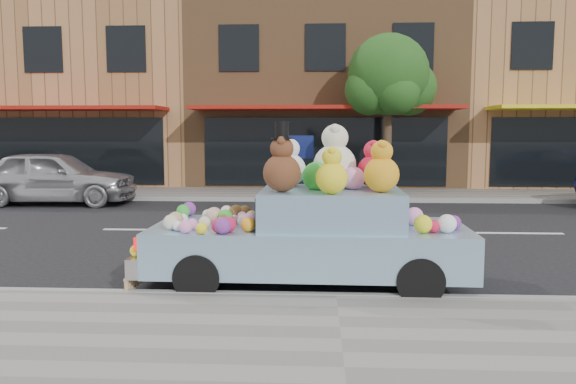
{
  "coord_description": "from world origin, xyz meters",
  "views": [
    {
      "loc": [
        -0.24,
        -11.84,
        2.16
      ],
      "look_at": [
        -0.68,
        -3.63,
        1.25
      ],
      "focal_mm": 35.0,
      "sensor_mm": 36.0,
      "label": 1
    }
  ],
  "objects": [
    {
      "name": "near_sidewalk",
      "position": [
        0.0,
        -6.5,
        0.06
      ],
      "size": [
        60.0,
        3.0,
        0.12
      ],
      "primitive_type": "cube",
      "color": "gray",
      "rests_on": "ground"
    },
    {
      "name": "far_kerb",
      "position": [
        0.0,
        5.0,
        0.07
      ],
      "size": [
        60.0,
        0.12,
        0.13
      ],
      "primitive_type": "cube",
      "color": "gray",
      "rests_on": "ground"
    },
    {
      "name": "storefront_mid",
      "position": [
        0.0,
        11.97,
        3.64
      ],
      "size": [
        10.0,
        9.8,
        7.3
      ],
      "color": "#91643D",
      "rests_on": "ground"
    },
    {
      "name": "far_sidewalk",
      "position": [
        0.0,
        6.5,
        0.06
      ],
      "size": [
        60.0,
        3.0,
        0.12
      ],
      "primitive_type": "cube",
      "color": "gray",
      "rests_on": "ground"
    },
    {
      "name": "street_tree",
      "position": [
        2.03,
        6.55,
        3.69
      ],
      "size": [
        3.0,
        2.7,
        5.22
      ],
      "color": "#38281C",
      "rests_on": "ground"
    },
    {
      "name": "near_kerb",
      "position": [
        0.0,
        -5.0,
        0.07
      ],
      "size": [
        60.0,
        0.12,
        0.13
      ],
      "primitive_type": "cube",
      "color": "gray",
      "rests_on": "ground"
    },
    {
      "name": "art_car",
      "position": [
        -0.32,
        -4.18,
        0.81
      ],
      "size": [
        4.51,
        1.83,
        2.27
      ],
      "rotation": [
        0.0,
        0.0,
        -0.01
      ],
      "color": "black",
      "rests_on": "ground"
    },
    {
      "name": "storefront_right",
      "position": [
        10.0,
        11.97,
        3.64
      ],
      "size": [
        10.0,
        9.8,
        7.3
      ],
      "color": "#AD7548",
      "rests_on": "ground"
    },
    {
      "name": "storefront_left",
      "position": [
        -10.0,
        11.97,
        3.64
      ],
      "size": [
        10.0,
        9.8,
        7.3
      ],
      "color": "#AD7548",
      "rests_on": "ground"
    },
    {
      "name": "ground",
      "position": [
        0.0,
        0.0,
        0.0
      ],
      "size": [
        120.0,
        120.0,
        0.0
      ],
      "primitive_type": "plane",
      "color": "black",
      "rests_on": "ground"
    },
    {
      "name": "car_silver",
      "position": [
        -7.93,
        4.09,
        0.79
      ],
      "size": [
        4.72,
        2.04,
        1.59
      ],
      "primitive_type": "imported",
      "rotation": [
        0.0,
        0.0,
        1.61
      ],
      "color": "#B4B5BA",
      "rests_on": "ground"
    }
  ]
}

